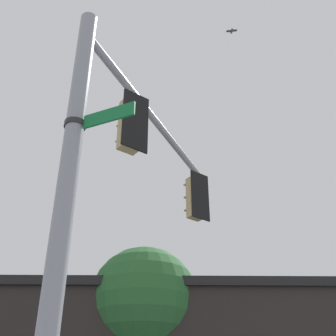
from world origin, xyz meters
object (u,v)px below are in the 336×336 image
Objects in this scene: traffic_light_mid_inner at (195,198)px; bird_flying at (232,31)px; traffic_light_nearest_pole at (130,125)px; street_name_sign at (89,121)px.

bird_flying is at bearing -77.19° from traffic_light_mid_inner.
traffic_light_nearest_pole is 1.00× the size of traffic_light_mid_inner.
bird_flying is at bearing 2.61° from traffic_light_nearest_pole.
bird_flying is (3.22, 0.15, 4.72)m from traffic_light_nearest_pole.
bird_flying is at bearing 14.06° from street_name_sign.
traffic_light_nearest_pole is 1.30× the size of street_name_sign.
traffic_light_mid_inner reaches higher than street_name_sign.
street_name_sign is 7.38m from bird_flying.
bird_flying is (0.33, -1.43, 4.72)m from traffic_light_mid_inner.
traffic_light_nearest_pole is 3.30m from traffic_light_mid_inner.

